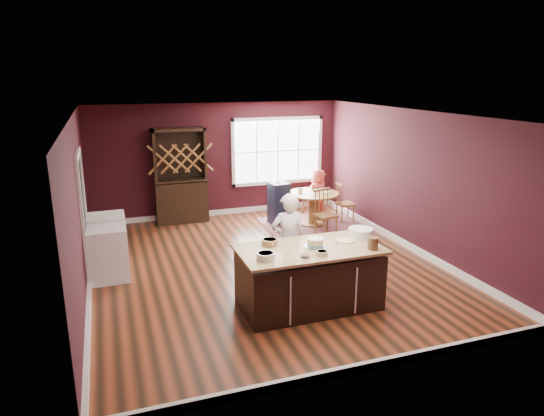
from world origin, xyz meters
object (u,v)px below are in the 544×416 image
Objects in this scene: chair_east at (345,202)px; toddler at (277,189)px; baker at (288,241)px; dryer at (108,241)px; chair_north at (313,193)px; seated_woman at (318,194)px; chair_south at (326,213)px; dining_table at (313,202)px; washer at (108,254)px; layer_cake at (315,243)px; kitchen_island at (309,278)px; hutch at (180,176)px; high_chair at (279,202)px.

toddler reaches higher than chair_east.
baker reaches higher than dryer.
seated_woman reaches higher than chair_north.
baker is at bearing 41.95° from chair_north.
chair_south is at bearing -122.85° from baker.
chair_east reaches higher than dining_table.
seated_woman is at bearing 24.08° from washer.
baker is at bearing -138.35° from chair_south.
kitchen_island is at bearing 177.78° from layer_cake.
seated_woman is (1.93, 4.14, -0.39)m from layer_cake.
seated_woman is 3.25m from hutch.
baker is 1.68× the size of chair_east.
baker is 3.42m from toddler.
dining_table is 0.54× the size of hutch.
dining_table is at bearing -114.91° from baker.
kitchen_island is 2.21× the size of dryer.
seated_woman is at bearing 62.88° from chair_north.
toddler is 0.29× the size of washer.
seated_woman reaches higher than dining_table.
chair_south is 4.47m from washer.
layer_cake is (-1.61, -3.70, 0.45)m from dining_table.
high_chair reaches higher than kitchen_island.
baker is at bearing 141.25° from chair_east.
washer is at bearing -178.89° from chair_south.
chair_north reaches higher than dining_table.
dryer is at bearing 90.00° from washer.
chair_north is 1.10× the size of dryer.
hutch reaches higher than dining_table.
seated_woman is at bearing 50.97° from chair_east.
layer_cake reaches higher than kitchen_island.
chair_east is at bearing 99.37° from chair_north.
hutch is 2.31× the size of dryer.
toddler is at bearing 78.02° from layer_cake.
chair_east is 5.39m from dryer.
hutch is (-3.61, 1.25, 0.62)m from chair_east.
kitchen_island is 2.08× the size of high_chair.
layer_cake is at bearing 42.77° from seated_woman.
chair_north is at bearing 65.36° from kitchen_island.
chair_east is 0.68m from seated_woman.
chair_north is at bearing 27.57° from washer.
layer_cake is 0.36× the size of chair_east.
toddler is 0.12× the size of hutch.
chair_south is 1.35m from high_chair.
chair_east is at bearing 33.56° from chair_south.
toddler is at bearing -23.88° from hutch.
baker reaches higher than seated_woman.
washer is at bearing -90.00° from dryer.
dining_table is 0.55m from seated_woman.
high_chair is at bearing 77.38° from layer_cake.
washer is at bearing 110.15° from chair_east.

